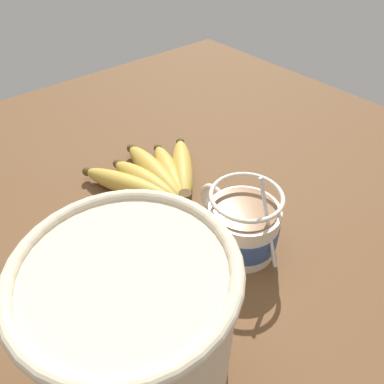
{
  "coord_description": "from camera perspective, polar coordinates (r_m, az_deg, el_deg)",
  "views": [
    {
      "loc": [
        -32.7,
        25.75,
        44.72
      ],
      "look_at": [
        0.38,
        -2.27,
        7.44
      ],
      "focal_mm": 35.0,
      "sensor_mm": 36.0,
      "label": 1
    }
  ],
  "objects": [
    {
      "name": "table",
      "position": [
        0.6,
        -1.43,
        -5.39
      ],
      "size": [
        119.06,
        119.06,
        3.04
      ],
      "color": "brown",
      "rests_on": "ground"
    },
    {
      "name": "coffee_mug",
      "position": [
        0.53,
        7.65,
        -5.24
      ],
      "size": [
        15.21,
        10.07,
        13.96
      ],
      "color": "beige",
      "rests_on": "table"
    },
    {
      "name": "banana_bunch",
      "position": [
        0.65,
        -5.5,
        2.46
      ],
      "size": [
        20.49,
        21.44,
        4.26
      ],
      "color": "#4C381E",
      "rests_on": "table"
    },
    {
      "name": "woven_basket",
      "position": [
        0.39,
        -8.92,
        -18.4
      ],
      "size": [
        20.37,
        20.37,
        16.93
      ],
      "color": "beige",
      "rests_on": "table"
    }
  ]
}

